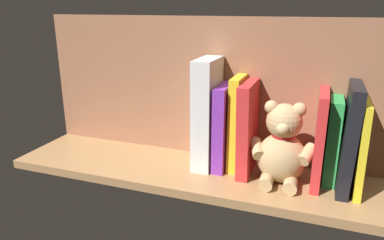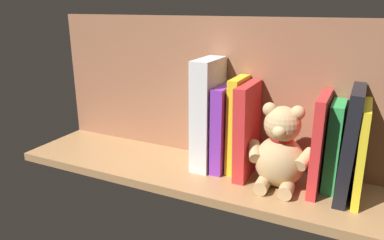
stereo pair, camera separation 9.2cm
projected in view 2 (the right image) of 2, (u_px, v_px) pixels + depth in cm
name	position (u px, v px, depth cm)	size (l,w,h in cm)	color
ground_plane	(192.00, 171.00, 96.31)	(96.03, 25.87, 2.20)	#A87A4C
shelf_back_panel	(209.00, 88.00, 99.30)	(96.03, 1.50, 38.31)	#9A6245
book_0	(362.00, 152.00, 78.00)	(1.59, 14.80, 21.41)	yellow
book_1	(350.00, 144.00, 78.44)	(2.64, 15.17, 24.60)	black
book_2	(334.00, 146.00, 82.60)	(2.86, 10.02, 20.55)	green
book_3	(320.00, 143.00, 81.68)	(2.11, 14.34, 22.48)	red
teddy_bear	(280.00, 151.00, 83.82)	(16.24, 12.92, 20.01)	tan
book_4	(247.00, 130.00, 88.96)	(2.94, 13.73, 23.22)	red
book_5	(237.00, 125.00, 91.57)	(2.48, 10.39, 24.18)	yellow
book_6	(224.00, 128.00, 92.53)	(3.01, 12.05, 22.02)	purple
dictionary_thick_white	(208.00, 114.00, 93.04)	(4.86, 12.64, 28.47)	white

